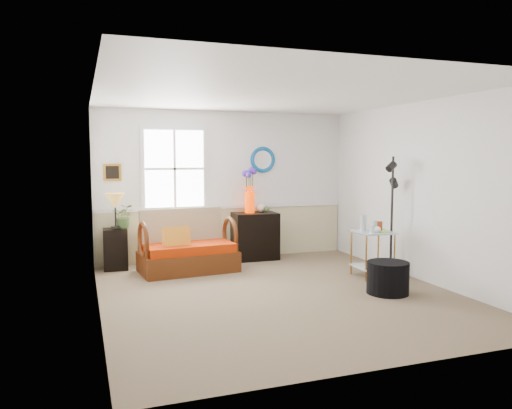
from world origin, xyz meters
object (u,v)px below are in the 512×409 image
object	(u,v)px
loveseat	(188,241)
ottoman	(388,278)
lamp_stand	(115,249)
floor_lamp	(392,216)
side_table	(372,254)
cabinet	(255,236)

from	to	relation	value
loveseat	ottoman	distance (m)	3.10
lamp_stand	floor_lamp	distance (m)	4.37
lamp_stand	side_table	size ratio (longest dim) A/B	0.95
side_table	ottoman	bearing A→B (deg)	-110.04
lamp_stand	cabinet	world-z (taller)	cabinet
loveseat	lamp_stand	distance (m)	1.20
lamp_stand	ottoman	bearing A→B (deg)	-39.11
loveseat	ottoman	world-z (taller)	loveseat
lamp_stand	floor_lamp	bearing A→B (deg)	-24.73
side_table	ottoman	world-z (taller)	side_table
floor_lamp	loveseat	bearing A→B (deg)	144.14
loveseat	ottoman	bearing A→B (deg)	-49.38
loveseat	floor_lamp	distance (m)	3.16
side_table	ottoman	distance (m)	0.94
ottoman	cabinet	bearing A→B (deg)	108.80
cabinet	floor_lamp	world-z (taller)	floor_lamp
loveseat	side_table	xyz separation A→B (m)	(2.54, -1.27, -0.13)
cabinet	side_table	distance (m)	2.20
lamp_stand	cabinet	distance (m)	2.38
side_table	floor_lamp	xyz separation A→B (m)	(0.32, -0.01, 0.56)
cabinet	ottoman	size ratio (longest dim) A/B	1.49
ottoman	floor_lamp	bearing A→B (deg)	53.70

